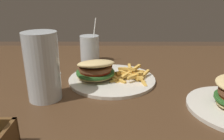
{
  "coord_description": "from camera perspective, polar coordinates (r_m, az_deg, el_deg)",
  "views": [
    {
      "loc": [
        0.06,
        0.63,
        1.0
      ],
      "look_at": [
        0.06,
        -0.06,
        0.76
      ],
      "focal_mm": 35.0,
      "sensor_mm": 36.0,
      "label": 1
    }
  ],
  "objects": [
    {
      "name": "beer_glass",
      "position": [
        0.62,
        -17.67,
        0.56
      ],
      "size": [
        0.09,
        0.09,
        0.19
      ],
      "color": "silver",
      "rests_on": "dining_table"
    },
    {
      "name": "meal_plate_near",
      "position": [
        0.73,
        -1.7,
        -1.11
      ],
      "size": [
        0.29,
        0.29,
        0.09
      ],
      "color": "silver",
      "rests_on": "dining_table"
    },
    {
      "name": "spoon",
      "position": [
        0.72,
        -16.52,
        -4.04
      ],
      "size": [
        0.05,
        0.17,
        0.01
      ],
      "rotation": [
        0.0,
        0.0,
        1.5
      ],
      "color": "silver",
      "rests_on": "dining_table"
    },
    {
      "name": "dining_table",
      "position": [
        0.75,
        5.07,
        -12.73
      ],
      "size": [
        1.53,
        1.15,
        0.72
      ],
      "color": "#4C331E",
      "rests_on": "ground_plane"
    },
    {
      "name": "juice_glass",
      "position": [
        0.94,
        -5.8,
        5.23
      ],
      "size": [
        0.08,
        0.08,
        0.19
      ],
      "color": "silver",
      "rests_on": "dining_table"
    }
  ]
}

